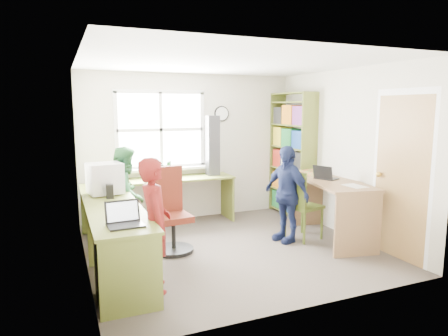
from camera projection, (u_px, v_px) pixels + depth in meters
name	position (u px, v px, depth m)	size (l,w,h in m)	color
room	(229.00, 157.00, 5.18)	(3.64, 3.44, 2.44)	#413933
l_desk	(134.00, 234.00, 4.44)	(2.38, 2.95, 0.75)	olive
right_desk	(333.00, 197.00, 5.61)	(0.95, 1.56, 0.84)	brown
bookshelf	(292.00, 158.00, 6.83)	(0.30, 1.02, 2.10)	olive
swivel_chair	(171.00, 215.00, 5.17)	(0.56, 0.56, 1.09)	black
wooden_chair	(300.00, 203.00, 5.59)	(0.52, 0.52, 0.99)	#47571D
crt_monitor	(105.00, 179.00, 5.09)	(0.46, 0.42, 0.40)	silver
laptop_left	(124.00, 220.00, 3.77)	(0.35, 0.29, 0.23)	black
laptop_right	(325.00, 176.00, 5.68)	(0.35, 0.37, 0.20)	black
speaker_a	(110.00, 191.00, 4.87)	(0.09, 0.09, 0.17)	black
speaker_b	(108.00, 183.00, 5.35)	(0.11, 0.11, 0.19)	black
cd_tower	(213.00, 146.00, 6.50)	(0.20, 0.17, 0.97)	black
game_box	(313.00, 172.00, 6.11)	(0.36, 0.36, 0.06)	red
paper_a	(120.00, 213.00, 4.21)	(0.23, 0.31, 0.00)	beige
paper_b	(355.00, 186.00, 5.20)	(0.22, 0.31, 0.00)	beige
potted_plant	(167.00, 170.00, 6.25)	(0.15, 0.12, 0.28)	#2D713B
person_red	(155.00, 225.00, 4.02)	(0.50, 0.33, 1.37)	maroon
person_green	(127.00, 194.00, 5.51)	(0.64, 0.50, 1.33)	#2A6A34
person_navy	(286.00, 194.00, 5.52)	(0.79, 0.33, 1.34)	#161F46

